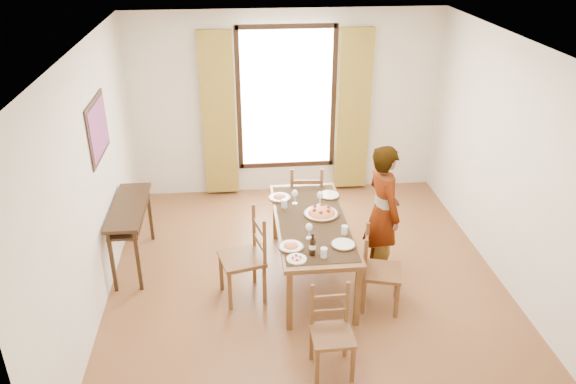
{
  "coord_description": "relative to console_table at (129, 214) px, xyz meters",
  "views": [
    {
      "loc": [
        -0.75,
        -5.32,
        3.84
      ],
      "look_at": [
        -0.19,
        0.36,
        1.0
      ],
      "focal_mm": 35.0,
      "sensor_mm": 36.0,
      "label": 1
    }
  ],
  "objects": [
    {
      "name": "plate_se",
      "position": [
        2.34,
        -1.05,
        0.1
      ],
      "size": [
        0.27,
        0.27,
        0.05
      ],
      "primitive_type": null,
      "color": "silver",
      "rests_on": "dining_table"
    },
    {
      "name": "chair_north",
      "position": [
        2.16,
        0.55,
        -0.22
      ],
      "size": [
        0.47,
        0.47,
        0.99
      ],
      "rotation": [
        0.0,
        0.0,
        3.06
      ],
      "color": "brown",
      "rests_on": "ground"
    },
    {
      "name": "caprese_plate",
      "position": [
        1.83,
        -1.27,
        0.09
      ],
      "size": [
        0.2,
        0.2,
        0.04
      ],
      "primitive_type": null,
      "color": "silver",
      "rests_on": "dining_table"
    },
    {
      "name": "tumbler_c",
      "position": [
        2.1,
        -1.24,
        0.12
      ],
      "size": [
        0.07,
        0.07,
        0.1
      ],
      "primitive_type": "cylinder",
      "color": "silver",
      "rests_on": "dining_table"
    },
    {
      "name": "ground",
      "position": [
        2.03,
        -0.6,
        -0.68
      ],
      "size": [
        5.0,
        5.0,
        0.0
      ],
      "primitive_type": "plane",
      "color": "#5C2D1C",
      "rests_on": "ground"
    },
    {
      "name": "man",
      "position": [
        2.91,
        -0.46,
        0.12
      ],
      "size": [
        0.75,
        0.64,
        1.61
      ],
      "primitive_type": "imported",
      "rotation": [
        0.0,
        0.0,
        1.79
      ],
      "color": "#9B9DA4",
      "rests_on": "ground"
    },
    {
      "name": "room_shell",
      "position": [
        2.03,
        -0.47,
        0.86
      ],
      "size": [
        4.6,
        5.1,
        2.74
      ],
      "color": "silver",
      "rests_on": "ground"
    },
    {
      "name": "tumbler_b",
      "position": [
        1.81,
        -0.15,
        0.12
      ],
      "size": [
        0.07,
        0.07,
        0.1
      ],
      "primitive_type": "cylinder",
      "color": "silver",
      "rests_on": "dining_table"
    },
    {
      "name": "plate_sw",
      "position": [
        1.8,
        -1.04,
        0.1
      ],
      "size": [
        0.27,
        0.27,
        0.05
      ],
      "primitive_type": null,
      "color": "silver",
      "rests_on": "dining_table"
    },
    {
      "name": "plate_nw",
      "position": [
        1.77,
        0.09,
        0.1
      ],
      "size": [
        0.27,
        0.27,
        0.05
      ],
      "primitive_type": null,
      "color": "silver",
      "rests_on": "dining_table"
    },
    {
      "name": "wine_bottle",
      "position": [
        2.0,
        -1.19,
        0.2
      ],
      "size": [
        0.07,
        0.07,
        0.25
      ],
      "primitive_type": null,
      "color": "black",
      "rests_on": "dining_table"
    },
    {
      "name": "wine_glass_c",
      "position": [
        1.94,
        -0.07,
        0.16
      ],
      "size": [
        0.08,
        0.08,
        0.18
      ],
      "primitive_type": null,
      "color": "white",
      "rests_on": "dining_table"
    },
    {
      "name": "plate_ne",
      "position": [
        2.38,
        0.09,
        0.1
      ],
      "size": [
        0.27,
        0.27,
        0.05
      ],
      "primitive_type": null,
      "color": "silver",
      "rests_on": "dining_table"
    },
    {
      "name": "wine_glass_a",
      "position": [
        2.0,
        -0.87,
        0.16
      ],
      "size": [
        0.08,
        0.08,
        0.18
      ],
      "primitive_type": null,
      "color": "white",
      "rests_on": "dining_table"
    },
    {
      "name": "pasta_platter",
      "position": [
        2.22,
        -0.37,
        0.12
      ],
      "size": [
        0.4,
        0.4,
        0.1
      ],
      "primitive_type": null,
      "color": "red",
      "rests_on": "dining_table"
    },
    {
      "name": "chair_east",
      "position": [
        2.73,
        -1.09,
        -0.26
      ],
      "size": [
        0.5,
        0.5,
        0.92
      ],
      "rotation": [
        0.0,
        0.0,
        1.3
      ],
      "color": "brown",
      "rests_on": "ground"
    },
    {
      "name": "wine_glass_b",
      "position": [
        2.23,
        -0.14,
        0.16
      ],
      "size": [
        0.08,
        0.08,
        0.18
      ],
      "primitive_type": null,
      "color": "white",
      "rests_on": "dining_table"
    },
    {
      "name": "dining_table",
      "position": [
        2.09,
        -0.49,
        0.0
      ],
      "size": [
        0.82,
        1.93,
        0.76
      ],
      "color": "brown",
      "rests_on": "ground"
    },
    {
      "name": "chair_south",
      "position": [
        2.07,
        -1.98,
        -0.29
      ],
      "size": [
        0.39,
        0.39,
        0.86
      ],
      "rotation": [
        0.0,
        0.0,
        0.02
      ],
      "color": "brown",
      "rests_on": "ground"
    },
    {
      "name": "console_table",
      "position": [
        0.0,
        0.0,
        0.0
      ],
      "size": [
        0.38,
        1.2,
        0.8
      ],
      "color": "#332011",
      "rests_on": "ground"
    },
    {
      "name": "chair_west",
      "position": [
        1.32,
        -0.77,
        -0.21
      ],
      "size": [
        0.55,
        0.55,
        1.02
      ],
      "rotation": [
        0.0,
        0.0,
        -1.32
      ],
      "color": "brown",
      "rests_on": "ground"
    },
    {
      "name": "tumbler_a",
      "position": [
        2.39,
        -0.83,
        0.12
      ],
      "size": [
        0.07,
        0.07,
        0.1
      ],
      "primitive_type": "cylinder",
      "color": "silver",
      "rests_on": "dining_table"
    }
  ]
}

